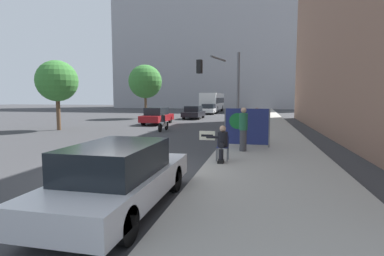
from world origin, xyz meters
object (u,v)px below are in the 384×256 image
car_on_road_nearest (157,116)px  parked_car_curbside (119,177)px  pedestrian_behind (256,126)px  motorcycle_on_road (163,124)px  car_on_road_midblock (194,112)px  traffic_light_pole (222,79)px  street_tree_near_curb (57,81)px  car_on_road_distant (209,109)px  seated_protester (222,142)px  jogger_on_sidewalk (243,129)px  street_tree_midblock (145,82)px  city_bus_on_road (213,101)px  protest_banner (246,127)px

car_on_road_nearest → parked_car_curbside: bearing=-72.9°
pedestrian_behind → motorcycle_on_road: size_ratio=0.84×
car_on_road_nearest → car_on_road_midblock: (1.72, 7.25, -0.02)m
pedestrian_behind → car_on_road_midblock: pedestrian_behind is taller
traffic_light_pole → street_tree_near_curb: size_ratio=0.97×
parked_car_curbside → car_on_road_distant: size_ratio=1.05×
seated_protester → street_tree_near_curb: bearing=156.3°
jogger_on_sidewalk → pedestrian_behind: (0.51, 2.06, -0.04)m
street_tree_near_curb → seated_protester: bearing=-34.2°
seated_protester → street_tree_midblock: street_tree_midblock is taller
car_on_road_nearest → city_bus_on_road: size_ratio=0.44×
parked_car_curbside → motorcycle_on_road: 14.80m
protest_banner → seated_protester: bearing=-102.3°
jogger_on_sidewalk → city_bus_on_road: bearing=-101.8°
street_tree_near_curb → car_on_road_nearest: bearing=49.5°
car_on_road_midblock → street_tree_midblock: bearing=-175.6°
parked_car_curbside → street_tree_near_curb: size_ratio=0.92×
pedestrian_behind → parked_car_curbside: pedestrian_behind is taller
car_on_road_distant → city_bus_on_road: (-0.48, 6.80, 1.03)m
seated_protester → motorcycle_on_road: (-5.28, 9.75, -0.29)m
car_on_road_distant → motorcycle_on_road: 21.88m
seated_protester → pedestrian_behind: size_ratio=0.71×
street_tree_near_curb → protest_banner: bearing=-22.1°
pedestrian_behind → car_on_road_distant: size_ratio=0.39×
seated_protester → jogger_on_sidewalk: 2.18m
city_bus_on_road → car_on_road_distant: bearing=-85.9°
protest_banner → traffic_light_pole: traffic_light_pole is taller
city_bus_on_road → street_tree_midblock: (-5.12, -16.70, 2.36)m
seated_protester → parked_car_curbside: size_ratio=0.27×
parked_car_curbside → motorcycle_on_road: bearing=104.6°
traffic_light_pole → car_on_road_distant: 24.16m
parked_car_curbside → street_tree_near_curb: street_tree_near_curb is taller
city_bus_on_road → motorcycle_on_road: size_ratio=5.20×
jogger_on_sidewalk → traffic_light_pole: (-1.64, 6.01, 2.35)m
car_on_road_nearest → street_tree_near_curb: size_ratio=0.93×
motorcycle_on_road → street_tree_midblock: 13.87m
protest_banner → city_bus_on_road: bearing=101.0°
car_on_road_nearest → street_tree_near_curb: street_tree_near_curb is taller
jogger_on_sidewalk → street_tree_near_curb: (-13.45, 6.64, 2.43)m
car_on_road_nearest → motorcycle_on_road: car_on_road_nearest is taller
protest_banner → motorcycle_on_road: (-5.98, 6.53, -0.53)m
seated_protester → street_tree_midblock: bearing=127.9°
seated_protester → car_on_road_midblock: (-5.82, 22.16, -0.10)m
street_tree_midblock → traffic_light_pole: bearing=-53.1°
jogger_on_sidewalk → street_tree_near_curb: street_tree_near_curb is taller
traffic_light_pole → car_on_road_nearest: 9.82m
seated_protester → car_on_road_nearest: car_on_road_nearest is taller
jogger_on_sidewalk → car_on_road_midblock: 21.10m
city_bus_on_road → seated_protester: bearing=-80.9°
traffic_light_pole → street_tree_midblock: street_tree_midblock is taller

